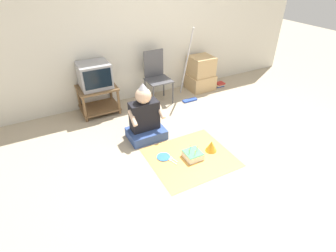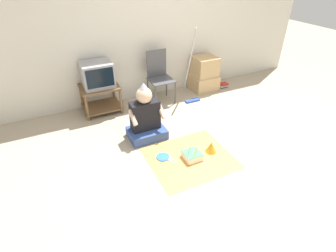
{
  "view_description": "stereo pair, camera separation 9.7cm",
  "coord_description": "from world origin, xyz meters",
  "px_view_note": "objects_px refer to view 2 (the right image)",
  "views": [
    {
      "loc": [
        -1.97,
        -2.17,
        2.28
      ],
      "look_at": [
        -0.59,
        0.47,
        0.35
      ],
      "focal_mm": 28.0,
      "sensor_mm": 36.0,
      "label": 1
    },
    {
      "loc": [
        -1.88,
        -2.21,
        2.28
      ],
      "look_at": [
        -0.59,
        0.47,
        0.35
      ],
      "focal_mm": 28.0,
      "sensor_mm": 36.0,
      "label": 2
    }
  ],
  "objects_px": {
    "tv": "(97,74)",
    "party_hat_blue": "(211,147)",
    "paper_plate": "(163,157)",
    "dust_mop": "(191,79)",
    "person_seated": "(146,119)",
    "folding_chair": "(159,74)",
    "cardboard_box_stack": "(204,74)",
    "book_pile": "(223,85)",
    "birthday_cake": "(192,155)"
  },
  "relations": [
    {
      "from": "paper_plate",
      "to": "person_seated",
      "type": "bearing_deg",
      "value": 91.2
    },
    {
      "from": "folding_chair",
      "to": "book_pile",
      "type": "bearing_deg",
      "value": -2.47
    },
    {
      "from": "folding_chair",
      "to": "book_pile",
      "type": "relative_size",
      "value": 4.67
    },
    {
      "from": "dust_mop",
      "to": "book_pile",
      "type": "bearing_deg",
      "value": 10.82
    },
    {
      "from": "paper_plate",
      "to": "book_pile",
      "type": "bearing_deg",
      "value": 36.06
    },
    {
      "from": "tv",
      "to": "dust_mop",
      "type": "distance_m",
      "value": 1.65
    },
    {
      "from": "birthday_cake",
      "to": "tv",
      "type": "bearing_deg",
      "value": 112.69
    },
    {
      "from": "tv",
      "to": "book_pile",
      "type": "relative_size",
      "value": 2.48
    },
    {
      "from": "dust_mop",
      "to": "tv",
      "type": "bearing_deg",
      "value": 169.72
    },
    {
      "from": "dust_mop",
      "to": "book_pile",
      "type": "height_order",
      "value": "dust_mop"
    },
    {
      "from": "cardboard_box_stack",
      "to": "book_pile",
      "type": "xyz_separation_m",
      "value": [
        0.43,
        -0.11,
        -0.27
      ]
    },
    {
      "from": "cardboard_box_stack",
      "to": "tv",
      "type": "bearing_deg",
      "value": 179.64
    },
    {
      "from": "cardboard_box_stack",
      "to": "dust_mop",
      "type": "distance_m",
      "value": 0.55
    },
    {
      "from": "dust_mop",
      "to": "paper_plate",
      "type": "height_order",
      "value": "dust_mop"
    },
    {
      "from": "dust_mop",
      "to": "paper_plate",
      "type": "bearing_deg",
      "value": -131.36
    },
    {
      "from": "dust_mop",
      "to": "party_hat_blue",
      "type": "distance_m",
      "value": 1.64
    },
    {
      "from": "tv",
      "to": "cardboard_box_stack",
      "type": "height_order",
      "value": "tv"
    },
    {
      "from": "book_pile",
      "to": "birthday_cake",
      "type": "height_order",
      "value": "birthday_cake"
    },
    {
      "from": "tv",
      "to": "party_hat_blue",
      "type": "height_order",
      "value": "tv"
    },
    {
      "from": "paper_plate",
      "to": "dust_mop",
      "type": "bearing_deg",
      "value": 48.64
    },
    {
      "from": "person_seated",
      "to": "paper_plate",
      "type": "distance_m",
      "value": 0.63
    },
    {
      "from": "tv",
      "to": "book_pile",
      "type": "distance_m",
      "value": 2.57
    },
    {
      "from": "tv",
      "to": "paper_plate",
      "type": "height_order",
      "value": "tv"
    },
    {
      "from": "birthday_cake",
      "to": "party_hat_blue",
      "type": "height_order",
      "value": "birthday_cake"
    },
    {
      "from": "folding_chair",
      "to": "book_pile",
      "type": "height_order",
      "value": "folding_chair"
    },
    {
      "from": "birthday_cake",
      "to": "folding_chair",
      "type": "bearing_deg",
      "value": 79.96
    },
    {
      "from": "tv",
      "to": "person_seated",
      "type": "distance_m",
      "value": 1.2
    },
    {
      "from": "person_seated",
      "to": "birthday_cake",
      "type": "bearing_deg",
      "value": -64.76
    },
    {
      "from": "tv",
      "to": "folding_chair",
      "type": "bearing_deg",
      "value": -3.04
    },
    {
      "from": "cardboard_box_stack",
      "to": "folding_chair",
      "type": "bearing_deg",
      "value": -177.47
    },
    {
      "from": "folding_chair",
      "to": "paper_plate",
      "type": "height_order",
      "value": "folding_chair"
    },
    {
      "from": "tv",
      "to": "paper_plate",
      "type": "bearing_deg",
      "value": -75.62
    },
    {
      "from": "tv",
      "to": "birthday_cake",
      "type": "relative_size",
      "value": 2.15
    },
    {
      "from": "party_hat_blue",
      "to": "book_pile",
      "type": "bearing_deg",
      "value": 49.83
    },
    {
      "from": "dust_mop",
      "to": "birthday_cake",
      "type": "bearing_deg",
      "value": -118.64
    },
    {
      "from": "tv",
      "to": "party_hat_blue",
      "type": "bearing_deg",
      "value": -59.41
    },
    {
      "from": "dust_mop",
      "to": "book_pile",
      "type": "relative_size",
      "value": 6.75
    },
    {
      "from": "folding_chair",
      "to": "cardboard_box_stack",
      "type": "xyz_separation_m",
      "value": [
        0.99,
        0.04,
        -0.2
      ]
    },
    {
      "from": "party_hat_blue",
      "to": "birthday_cake",
      "type": "bearing_deg",
      "value": -177.41
    },
    {
      "from": "folding_chair",
      "to": "party_hat_blue",
      "type": "xyz_separation_m",
      "value": [
        -0.01,
        -1.75,
        -0.43
      ]
    },
    {
      "from": "dust_mop",
      "to": "birthday_cake",
      "type": "height_order",
      "value": "dust_mop"
    },
    {
      "from": "birthday_cake",
      "to": "paper_plate",
      "type": "xyz_separation_m",
      "value": [
        -0.34,
        0.19,
        -0.04
      ]
    },
    {
      "from": "cardboard_box_stack",
      "to": "dust_mop",
      "type": "height_order",
      "value": "dust_mop"
    },
    {
      "from": "folding_chair",
      "to": "person_seated",
      "type": "xyz_separation_m",
      "value": [
        -0.67,
        -1.01,
        -0.21
      ]
    },
    {
      "from": "dust_mop",
      "to": "party_hat_blue",
      "type": "bearing_deg",
      "value": -109.24
    },
    {
      "from": "person_seated",
      "to": "birthday_cake",
      "type": "distance_m",
      "value": 0.87
    },
    {
      "from": "book_pile",
      "to": "person_seated",
      "type": "distance_m",
      "value": 2.31
    },
    {
      "from": "birthday_cake",
      "to": "paper_plate",
      "type": "height_order",
      "value": "birthday_cake"
    },
    {
      "from": "tv",
      "to": "folding_chair",
      "type": "xyz_separation_m",
      "value": [
        1.07,
        -0.06,
        -0.15
      ]
    },
    {
      "from": "dust_mop",
      "to": "person_seated",
      "type": "distance_m",
      "value": 1.43
    }
  ]
}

